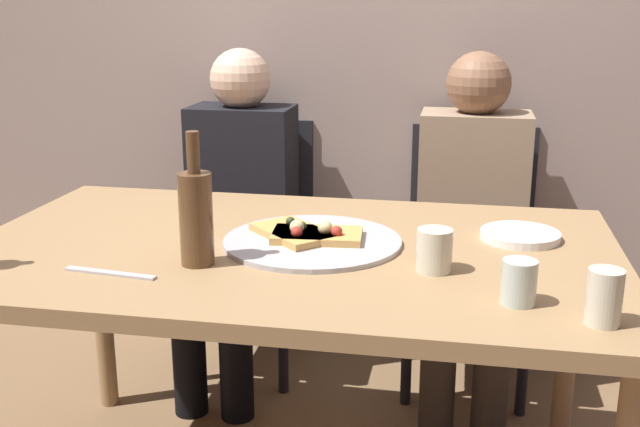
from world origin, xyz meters
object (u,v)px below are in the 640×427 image
(wine_bottle, at_px, (196,215))
(chair_left, at_px, (249,227))
(dining_table, at_px, (290,273))
(pizza_slice_last, at_px, (318,234))
(pizza_tray, at_px, (312,241))
(pizza_slice_extra, at_px, (293,232))
(wine_glass, at_px, (519,282))
(table_knife, at_px, (110,273))
(chair_right, at_px, (470,239))
(tumbler_near, at_px, (434,250))
(plate_stack, at_px, (520,235))
(guest_in_beanie, at_px, (472,216))
(tumbler_far, at_px, (604,297))
(guest_in_sweater, at_px, (236,204))

(wine_bottle, bearing_deg, chair_left, 100.05)
(dining_table, distance_m, pizza_slice_last, 0.12)
(chair_left, bearing_deg, pizza_tray, 115.80)
(pizza_slice_extra, distance_m, wine_glass, 0.61)
(table_knife, height_order, chair_right, chair_right)
(pizza_tray, bearing_deg, chair_right, 65.34)
(wine_glass, relative_size, table_knife, 0.41)
(tumbler_near, bearing_deg, plate_stack, 53.63)
(chair_left, distance_m, guest_in_beanie, 0.83)
(pizza_slice_extra, height_order, guest_in_beanie, guest_in_beanie)
(pizza_tray, distance_m, chair_right, 0.97)
(plate_stack, relative_size, chair_right, 0.22)
(plate_stack, height_order, chair_left, chair_left)
(pizza_slice_extra, xyz_separation_m, tumbler_far, (0.68, -0.38, 0.03))
(wine_bottle, bearing_deg, wine_glass, -8.40)
(wine_bottle, xyz_separation_m, wine_glass, (0.70, -0.10, -0.07))
(pizza_slice_extra, bearing_deg, chair_left, 113.22)
(table_knife, bearing_deg, pizza_tray, 43.56)
(pizza_tray, bearing_deg, chair_left, 115.80)
(wine_glass, distance_m, chair_right, 1.19)
(pizza_tray, height_order, pizza_slice_extra, pizza_slice_extra)
(wine_bottle, height_order, guest_in_beanie, guest_in_beanie)
(pizza_slice_last, height_order, tumbler_far, tumbler_far)
(pizza_slice_last, height_order, guest_in_beanie, guest_in_beanie)
(dining_table, relative_size, guest_in_beanie, 1.36)
(pizza_tray, xyz_separation_m, guest_in_sweater, (-0.41, 0.70, -0.11))
(pizza_slice_last, distance_m, table_knife, 0.51)
(dining_table, distance_m, wine_glass, 0.61)
(wine_glass, bearing_deg, tumbler_near, 137.39)
(pizza_slice_last, distance_m, pizza_slice_extra, 0.07)
(tumbler_far, relative_size, table_knife, 0.49)
(pizza_slice_extra, height_order, plate_stack, pizza_slice_extra)
(wine_bottle, bearing_deg, pizza_slice_last, 39.59)
(pizza_slice_extra, xyz_separation_m, wine_bottle, (-0.18, -0.21, 0.09))
(pizza_slice_extra, bearing_deg, wine_bottle, -130.16)
(chair_right, xyz_separation_m, guest_in_sweater, (-0.81, -0.15, 0.13))
(dining_table, height_order, wine_glass, wine_glass)
(dining_table, height_order, wine_bottle, wine_bottle)
(tumbler_near, xyz_separation_m, guest_in_beanie, (0.09, 0.84, -0.15))
(tumbler_far, distance_m, guest_in_beanie, 1.11)
(dining_table, bearing_deg, chair_right, 63.20)
(pizza_tray, height_order, chair_left, chair_left)
(pizza_slice_last, bearing_deg, plate_stack, 14.87)
(guest_in_beanie, bearing_deg, chair_right, -90.00)
(dining_table, height_order, guest_in_sweater, guest_in_sweater)
(dining_table, bearing_deg, pizza_slice_extra, 91.06)
(pizza_slice_extra, height_order, tumbler_near, tumbler_near)
(wine_bottle, relative_size, wine_glass, 3.39)
(wine_bottle, distance_m, tumbler_far, 0.87)
(wine_bottle, relative_size, chair_left, 0.34)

